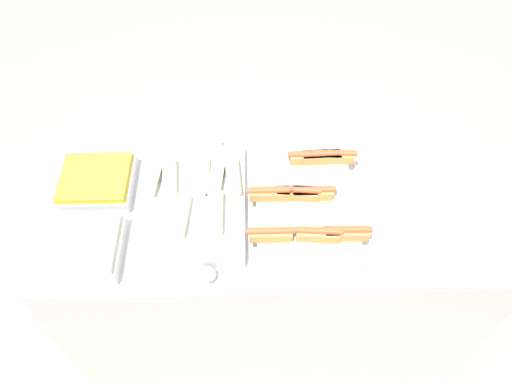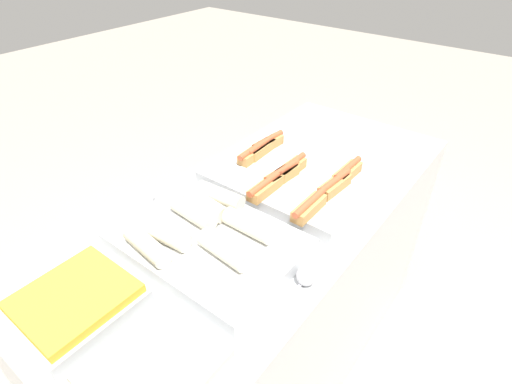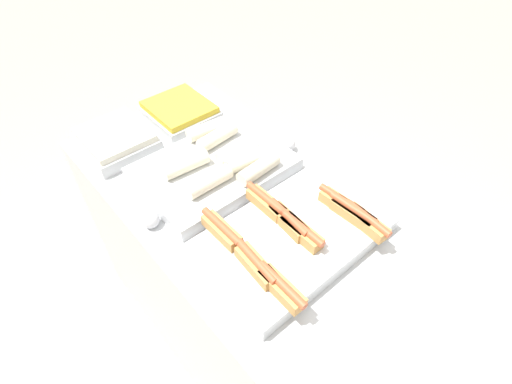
% 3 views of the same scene
% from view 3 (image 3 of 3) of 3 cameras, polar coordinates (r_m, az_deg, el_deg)
% --- Properties ---
extents(ground_plane, '(12.00, 12.00, 0.00)m').
position_cam_3_polar(ground_plane, '(2.05, 1.28, -21.38)').
color(ground_plane, '#ADA393').
extents(counter, '(1.63, 0.70, 0.93)m').
position_cam_3_polar(counter, '(1.63, 1.54, -14.87)').
color(counter, silver).
rests_on(counter, ground_plane).
extents(tray_hotdogs, '(0.41, 0.55, 0.10)m').
position_cam_3_polar(tray_hotdogs, '(1.18, 5.58, -6.10)').
color(tray_hotdogs, silver).
rests_on(tray_hotdogs, counter).
extents(tray_wraps, '(0.37, 0.51, 0.10)m').
position_cam_3_polar(tray_wraps, '(1.39, -5.69, 3.78)').
color(tray_wraps, silver).
rests_on(tray_wraps, counter).
extents(tray_side_front, '(0.26, 0.24, 0.07)m').
position_cam_3_polar(tray_side_front, '(1.58, -19.34, 6.98)').
color(tray_side_front, silver).
rests_on(tray_side_front, counter).
extents(tray_side_back, '(0.26, 0.24, 0.07)m').
position_cam_3_polar(tray_side_back, '(1.67, -10.81, 11.11)').
color(tray_side_back, silver).
rests_on(tray_side_back, counter).
extents(serving_spoon_near, '(0.21, 0.05, 0.05)m').
position_cam_3_polar(serving_spoon_near, '(1.27, -15.02, -3.70)').
color(serving_spoon_near, silver).
rests_on(serving_spoon_near, counter).
extents(serving_spoon_far, '(0.22, 0.05, 0.05)m').
position_cam_3_polar(serving_spoon_far, '(1.50, 4.34, 6.92)').
color(serving_spoon_far, silver).
rests_on(serving_spoon_far, counter).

